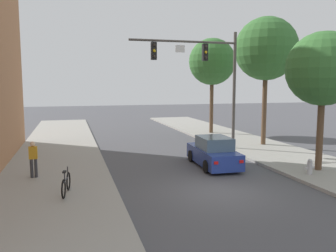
% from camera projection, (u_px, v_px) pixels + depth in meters
% --- Properties ---
extents(ground_plane, '(120.00, 120.00, 0.00)m').
position_uv_depth(ground_plane, '(220.00, 192.00, 13.97)').
color(ground_plane, '#4C4C51').
extents(sidewalk_left, '(5.00, 60.00, 0.15)m').
position_uv_depth(sidewalk_left, '(50.00, 205.00, 12.20)').
color(sidewalk_left, '#99968E').
rests_on(sidewalk_left, ground).
extents(traffic_signal_mast, '(6.98, 0.38, 7.50)m').
position_uv_depth(traffic_signal_mast, '(206.00, 68.00, 21.77)').
color(traffic_signal_mast, '#514C47').
rests_on(traffic_signal_mast, sidewalk_right).
extents(car_lead_blue, '(2.00, 4.31, 1.60)m').
position_uv_depth(car_lead_blue, '(213.00, 153.00, 18.28)').
color(car_lead_blue, navy).
rests_on(car_lead_blue, ground).
extents(pedestrian_sidewalk_left_walker, '(0.36, 0.22, 1.64)m').
position_uv_depth(pedestrian_sidewalk_left_walker, '(33.00, 157.00, 15.51)').
color(pedestrian_sidewalk_left_walker, '#333338').
rests_on(pedestrian_sidewalk_left_walker, sidewalk_left).
extents(bicycle_leaning, '(0.34, 1.76, 0.98)m').
position_uv_depth(bicycle_leaning, '(66.00, 184.00, 13.16)').
color(bicycle_leaning, black).
rests_on(bicycle_leaning, sidewalk_left).
extents(fire_hydrant, '(0.48, 0.24, 0.72)m').
position_uv_depth(fire_hydrant, '(310.00, 167.00, 16.13)').
color(fire_hydrant, '#B2B2B7').
rests_on(fire_hydrant, sidewalk_right).
extents(street_tree_nearest, '(3.54, 3.54, 6.69)m').
position_uv_depth(street_tree_nearest, '(323.00, 69.00, 16.46)').
color(street_tree_nearest, brown).
rests_on(street_tree_nearest, sidewalk_right).
extents(street_tree_second, '(4.29, 4.29, 8.74)m').
position_uv_depth(street_tree_second, '(266.00, 49.00, 23.53)').
color(street_tree_second, brown).
rests_on(street_tree_second, sidewalk_right).
extents(street_tree_third, '(3.98, 3.98, 8.11)m').
position_uv_depth(street_tree_third, '(212.00, 62.00, 29.51)').
color(street_tree_third, brown).
rests_on(street_tree_third, sidewalk_right).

